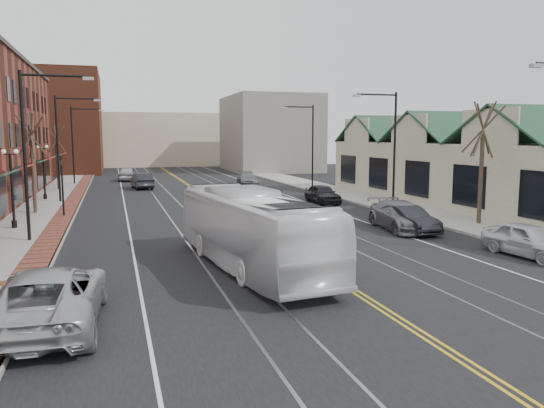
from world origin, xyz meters
TOP-DOWN VIEW (x-y plane):
  - ground at (0.00, 0.00)m, footprint 160.00×160.00m
  - sidewalk_left at (-12.00, 20.00)m, footprint 4.00×120.00m
  - sidewalk_right at (12.00, 20.00)m, footprint 4.00×120.00m
  - building_right at (18.00, 20.00)m, footprint 8.00×36.00m
  - backdrop_left at (-16.00, 70.00)m, footprint 14.00×18.00m
  - backdrop_mid at (0.00, 85.00)m, footprint 22.00×14.00m
  - backdrop_right at (15.00, 65.00)m, footprint 12.00×16.00m
  - streetlight_l_1 at (-11.05, 16.00)m, footprint 3.33×0.25m
  - streetlight_l_2 at (-11.05, 32.00)m, footprint 3.33×0.25m
  - streetlight_l_3 at (-11.05, 48.00)m, footprint 3.33×0.25m
  - streetlight_r_1 at (11.05, 22.00)m, footprint 3.33×0.25m
  - streetlight_r_2 at (11.05, 38.00)m, footprint 3.33×0.25m
  - lamppost_l_2 at (-12.80, 20.00)m, footprint 0.84×0.28m
  - lamppost_l_3 at (-12.80, 34.00)m, footprint 0.84×0.28m
  - tree_left_near at (-12.50, 26.00)m, footprint 1.78×1.37m
  - tree_left_far at (-12.50, 42.00)m, footprint 1.66×1.28m
  - tree_right_mid at (12.50, 14.00)m, footprint 1.90×1.46m
  - manhole_far at (-11.20, 8.00)m, footprint 0.60×0.60m
  - traffic_signal at (-10.60, 24.00)m, footprint 0.18×0.15m
  - transit_bus at (-2.51, 8.08)m, footprint 3.91×11.18m
  - parked_suv at (-9.30, 3.55)m, footprint 3.05×6.08m
  - parked_car_a at (9.30, 6.65)m, footprint 2.11×4.43m
  - parked_car_b at (7.50, 13.33)m, footprint 1.67×4.32m
  - parked_car_c at (7.50, 14.13)m, footprint 2.76×5.60m
  - parked_car_d at (7.82, 26.22)m, footprint 1.75×4.26m
  - distant_car_left at (-4.87, 41.87)m, footprint 2.13×4.82m
  - distant_car_right at (5.97, 42.53)m, footprint 2.38×4.84m
  - distant_car_far at (-6.05, 51.89)m, footprint 2.18×4.78m

SIDE VIEW (x-z plane):
  - ground at x=0.00m, z-range 0.00..0.00m
  - sidewalk_left at x=-12.00m, z-range 0.00..0.15m
  - sidewalk_right at x=12.00m, z-range 0.00..0.15m
  - manhole_far at x=-11.20m, z-range 0.15..0.17m
  - distant_car_right at x=5.97m, z-range 0.00..1.35m
  - parked_car_b at x=7.50m, z-range 0.00..1.40m
  - parked_car_d at x=7.82m, z-range 0.00..1.44m
  - parked_car_a at x=9.30m, z-range 0.00..1.46m
  - distant_car_left at x=-4.87m, z-range 0.00..1.54m
  - parked_car_c at x=7.50m, z-range 0.00..1.57m
  - distant_car_far at x=-6.05m, z-range 0.00..1.59m
  - parked_suv at x=-9.30m, z-range 0.00..1.65m
  - transit_bus at x=-2.51m, z-range 0.00..3.05m
  - lamppost_l_2 at x=-12.80m, z-range 0.07..4.34m
  - lamppost_l_3 at x=-12.80m, z-range 0.07..4.34m
  - building_right at x=18.00m, z-range 0.00..4.60m
  - traffic_signal at x=-10.60m, z-range 0.45..4.25m
  - tree_left_far at x=-12.50m, z-range 0.26..6.29m
  - tree_left_near at x=-12.50m, z-range 0.27..6.75m
  - tree_right_mid at x=12.50m, z-range 0.28..7.22m
  - backdrop_mid at x=0.00m, z-range 0.00..9.00m
  - streetlight_l_1 at x=-11.05m, z-range 1.03..9.03m
  - streetlight_l_2 at x=-11.05m, z-range 1.03..9.03m
  - streetlight_l_3 at x=-11.05m, z-range 1.03..9.03m
  - streetlight_r_1 at x=11.05m, z-range 1.03..9.03m
  - streetlight_r_2 at x=11.05m, z-range 1.03..9.03m
  - backdrop_right at x=15.00m, z-range 0.00..11.00m
  - backdrop_left at x=-16.00m, z-range 0.00..14.00m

